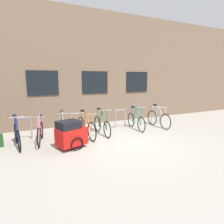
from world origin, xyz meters
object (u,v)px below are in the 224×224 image
at_px(bicycle_green, 102,125).
at_px(bike_trailer, 71,134).
at_px(bicycle_teal, 136,121).
at_px(bicycle_blue, 17,135).
at_px(bicycle_pink, 40,132).
at_px(bicycle_silver, 63,129).
at_px(bicycle_white, 158,119).
at_px(bicycle_orange, 86,127).

bearing_deg(bicycle_green, bike_trailer, -146.61).
height_order(bicycle_teal, bicycle_blue, bicycle_blue).
height_order(bicycle_green, bicycle_pink, bicycle_green).
bearing_deg(bicycle_green, bicycle_blue, -178.15).
relative_size(bicycle_silver, bike_trailer, 1.13).
distance_m(bicycle_silver, bicycle_pink, 0.81).
bearing_deg(bicycle_green, bicycle_white, -0.35).
relative_size(bicycle_white, bicycle_silver, 1.00).
bearing_deg(bicycle_silver, bicycle_pink, -175.50).
xyz_separation_m(bicycle_white, bicycle_pink, (-5.20, 0.02, -0.02)).
bearing_deg(bicycle_green, bicycle_silver, 177.41).
xyz_separation_m(bicycle_white, bicycle_orange, (-3.54, -0.08, 0.00)).
bearing_deg(bicycle_white, bicycle_orange, -178.68).
distance_m(bicycle_teal, bicycle_pink, 4.03).
bearing_deg(bicycle_teal, bicycle_green, -176.96).
distance_m(bicycle_teal, bicycle_blue, 4.76).
bearing_deg(bicycle_green, bicycle_teal, 3.04).
bearing_deg(bicycle_silver, bicycle_green, -2.59).
bearing_deg(bicycle_orange, bicycle_teal, 4.52).
bearing_deg(bicycle_silver, bicycle_teal, 0.34).
relative_size(bicycle_silver, bicycle_orange, 0.96).
relative_size(bicycle_silver, bicycle_pink, 1.03).
bearing_deg(bike_trailer, bicycle_orange, 48.07).
relative_size(bicycle_green, bike_trailer, 1.11).
height_order(bicycle_white, bicycle_pink, same).
bearing_deg(bicycle_teal, bicycle_white, -5.18).
distance_m(bicycle_blue, bicycle_pink, 0.74).
xyz_separation_m(bicycle_teal, bicycle_orange, (-2.37, -0.19, 0.02)).
xyz_separation_m(bicycle_blue, bicycle_green, (3.09, 0.10, -0.01)).
height_order(bicycle_teal, bicycle_orange, bicycle_teal).
xyz_separation_m(bicycle_white, bicycle_green, (-2.84, 0.02, -0.01)).
distance_m(bicycle_orange, bike_trailer, 1.20).
xyz_separation_m(bicycle_white, bike_trailer, (-4.34, -0.97, 0.09)).
height_order(bicycle_silver, bicycle_pink, bicycle_silver).
height_order(bicycle_white, bicycle_silver, bicycle_silver).
xyz_separation_m(bicycle_pink, bicycle_orange, (1.66, -0.10, 0.02)).
xyz_separation_m(bicycle_silver, bike_trailer, (0.05, -1.06, 0.08)).
xyz_separation_m(bicycle_white, bicycle_teal, (-1.17, 0.11, -0.01)).
bearing_deg(bicycle_white, bicycle_green, 179.65).
bearing_deg(bicycle_blue, bicycle_pink, 8.23).
bearing_deg(bicycle_pink, bicycle_green, -0.15).
bearing_deg(bicycle_white, bicycle_teal, 174.82).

